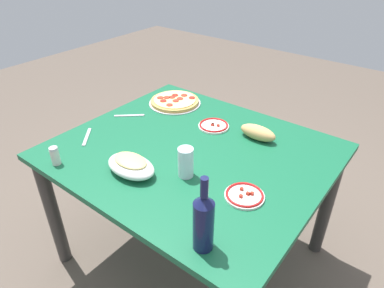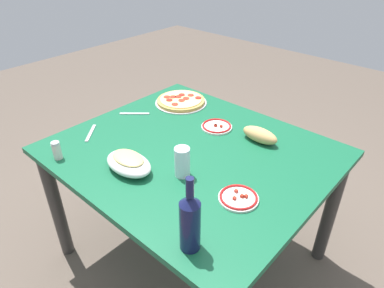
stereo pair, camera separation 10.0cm
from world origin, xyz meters
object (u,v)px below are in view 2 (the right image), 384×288
(side_plate_far, at_px, (238,198))
(spice_shaker, at_px, (57,150))
(pepperoni_pizza, at_px, (181,101))
(wine_bottle, at_px, (190,221))
(side_plate_near, at_px, (217,126))
(dining_table, at_px, (192,167))
(water_glass, at_px, (182,162))
(baked_pasta_dish, at_px, (129,162))
(bread_loaf, at_px, (260,135))

(side_plate_far, xyz_separation_m, spice_shaker, (0.79, 0.33, 0.03))
(pepperoni_pizza, bearing_deg, wine_bottle, 135.14)
(wine_bottle, xyz_separation_m, side_plate_near, (0.44, -0.69, -0.11))
(dining_table, bearing_deg, wine_bottle, 131.39)
(pepperoni_pizza, relative_size, spice_shaker, 3.61)
(water_glass, bearing_deg, pepperoni_pizza, -45.91)
(spice_shaker, bearing_deg, dining_table, -131.06)
(dining_table, distance_m, pepperoni_pizza, 0.53)
(pepperoni_pizza, height_order, side_plate_far, pepperoni_pizza)
(wine_bottle, bearing_deg, dining_table, -48.61)
(baked_pasta_dish, bearing_deg, spice_shaker, 27.08)
(pepperoni_pizza, height_order, spice_shaker, spice_shaker)
(side_plate_far, relative_size, spice_shaker, 1.84)
(baked_pasta_dish, distance_m, spice_shaker, 0.36)
(baked_pasta_dish, xyz_separation_m, bread_loaf, (-0.30, -0.59, -0.00))
(baked_pasta_dish, bearing_deg, water_glass, -146.46)
(water_glass, relative_size, bread_loaf, 0.71)
(baked_pasta_dish, height_order, side_plate_near, baked_pasta_dish)
(dining_table, relative_size, side_plate_near, 7.63)
(side_plate_far, bearing_deg, side_plate_near, -42.86)
(side_plate_far, xyz_separation_m, bread_loaf, (0.18, -0.43, 0.03))
(pepperoni_pizza, relative_size, wine_bottle, 1.08)
(dining_table, bearing_deg, water_glass, 120.46)
(side_plate_far, bearing_deg, wine_bottle, 93.27)
(baked_pasta_dish, height_order, wine_bottle, wine_bottle)
(water_glass, height_order, bread_loaf, water_glass)
(pepperoni_pizza, distance_m, spice_shaker, 0.81)
(dining_table, distance_m, spice_shaker, 0.64)
(pepperoni_pizza, height_order, wine_bottle, wine_bottle)
(wine_bottle, distance_m, spice_shaker, 0.81)
(pepperoni_pizza, distance_m, baked_pasta_dish, 0.72)
(wine_bottle, relative_size, side_plate_near, 1.76)
(side_plate_near, bearing_deg, water_glass, 109.22)
(bread_loaf, bearing_deg, side_plate_near, 8.39)
(baked_pasta_dish, distance_m, bread_loaf, 0.66)
(pepperoni_pizza, distance_m, side_plate_near, 0.37)
(pepperoni_pizza, height_order, side_plate_near, pepperoni_pizza)
(wine_bottle, bearing_deg, side_plate_far, -86.73)
(pepperoni_pizza, xyz_separation_m, baked_pasta_dish, (-0.30, 0.65, 0.03))
(water_glass, relative_size, spice_shaker, 1.56)
(dining_table, height_order, baked_pasta_dish, baked_pasta_dish)
(baked_pasta_dish, bearing_deg, bread_loaf, -116.63)
(pepperoni_pizza, bearing_deg, spice_shaker, 88.91)
(water_glass, bearing_deg, side_plate_near, -70.78)
(water_glass, distance_m, side_plate_far, 0.28)
(wine_bottle, bearing_deg, spice_shaker, 1.63)
(dining_table, distance_m, water_glass, 0.27)
(bread_loaf, bearing_deg, pepperoni_pizza, -5.54)
(wine_bottle, xyz_separation_m, bread_loaf, (0.19, -0.73, -0.08))
(water_glass, bearing_deg, side_plate_far, -173.37)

